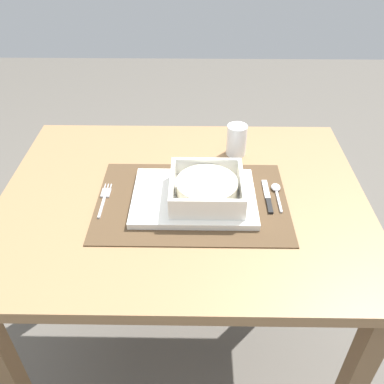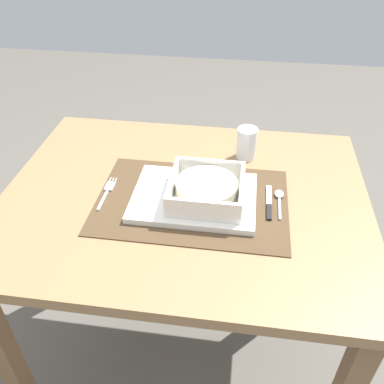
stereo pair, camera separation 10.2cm
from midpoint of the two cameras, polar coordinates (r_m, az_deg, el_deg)
ground_plane at (r=1.61m, az=-2.82°, el=-21.17°), size 6.00×6.00×0.00m
dining_table at (r=1.13m, az=-3.77°, el=-4.77°), size 0.94×0.73×0.72m
placemat at (r=1.04m, az=-2.81°, el=-1.35°), size 0.48×0.33×0.00m
serving_plate at (r=1.04m, az=-2.54°, el=-0.83°), size 0.31×0.23×0.02m
porridge_bowl at (r=1.01m, az=-0.83°, el=0.36°), size 0.18×0.18×0.06m
fork at (r=1.08m, az=-14.67°, el=-0.81°), size 0.02×0.14×0.00m
spoon at (r=1.08m, az=8.96°, el=0.14°), size 0.02×0.11×0.01m
butter_knife at (r=1.05m, az=7.73°, el=-0.96°), size 0.01×0.13×0.01m
drinking_glass at (r=1.20m, az=3.75°, el=6.93°), size 0.06×0.06×0.09m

